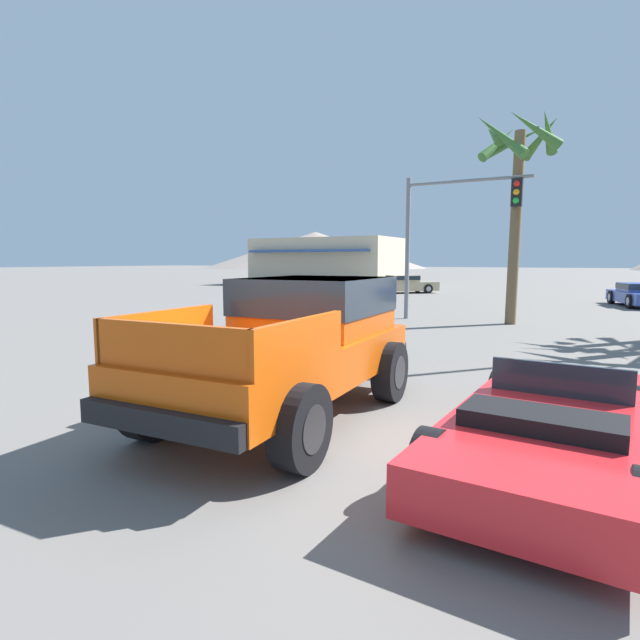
{
  "coord_description": "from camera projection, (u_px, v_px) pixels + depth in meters",
  "views": [
    {
      "loc": [
        3.21,
        -5.25,
        2.16
      ],
      "look_at": [
        -0.4,
        1.4,
        1.25
      ],
      "focal_mm": 28.0,
      "sensor_mm": 36.0,
      "label": 1
    }
  ],
  "objects": [
    {
      "name": "parked_car_silver",
      "position": [
        330.0,
        289.0,
        27.78
      ],
      "size": [
        4.17,
        4.53,
        1.07
      ],
      "rotation": [
        0.0,
        0.0,
        3.83
      ],
      "color": "#B7BABF",
      "rests_on": "ground_plane"
    },
    {
      "name": "palm_tree_tall",
      "position": [
        517.0,
        167.0,
        16.49
      ],
      "size": [
        2.78,
        3.02,
        6.93
      ],
      "color": "brown",
      "rests_on": "ground_plane"
    },
    {
      "name": "distant_mountain_range",
      "position": [
        628.0,
        239.0,
        109.31
      ],
      "size": [
        191.13,
        69.22,
        16.48
      ],
      "color": "gray",
      "rests_on": "ground_plane"
    },
    {
      "name": "ground_plane",
      "position": [
        295.0,
        431.0,
        6.36
      ],
      "size": [
        320.0,
        320.0,
        0.0
      ],
      "primitive_type": "plane",
      "color": "slate"
    },
    {
      "name": "parked_car_blue",
      "position": [
        640.0,
        294.0,
        23.51
      ],
      "size": [
        2.73,
        4.58,
        1.1
      ],
      "rotation": [
        0.0,
        0.0,
        3.39
      ],
      "color": "#334C9E",
      "rests_on": "ground_plane"
    },
    {
      "name": "orange_pickup_truck",
      "position": [
        298.0,
        336.0,
        7.09
      ],
      "size": [
        2.5,
        4.98,
        1.9
      ],
      "rotation": [
        0.0,
        0.0,
        0.04
      ],
      "color": "#CC4C0C",
      "rests_on": "ground_plane"
    },
    {
      "name": "parked_car_tan",
      "position": [
        404.0,
        284.0,
        33.26
      ],
      "size": [
        4.34,
        4.19,
        1.18
      ],
      "rotation": [
        0.0,
        0.0,
        5.46
      ],
      "color": "tan",
      "rests_on": "ground_plane"
    },
    {
      "name": "red_convertible_car",
      "position": [
        551.0,
        428.0,
        5.26
      ],
      "size": [
        2.1,
        4.66,
        1.0
      ],
      "rotation": [
        0.0,
        0.0,
        -0.06
      ],
      "color": "red",
      "rests_on": "ground_plane"
    },
    {
      "name": "traffic_light_main",
      "position": [
        455.0,
        218.0,
        17.43
      ],
      "size": [
        4.3,
        0.38,
        5.13
      ],
      "color": "slate",
      "rests_on": "ground_plane"
    },
    {
      "name": "storefront_building",
      "position": [
        328.0,
        262.0,
        45.16
      ],
      "size": [
        12.57,
        7.91,
        4.11
      ],
      "color": "beige",
      "rests_on": "ground_plane"
    }
  ]
}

